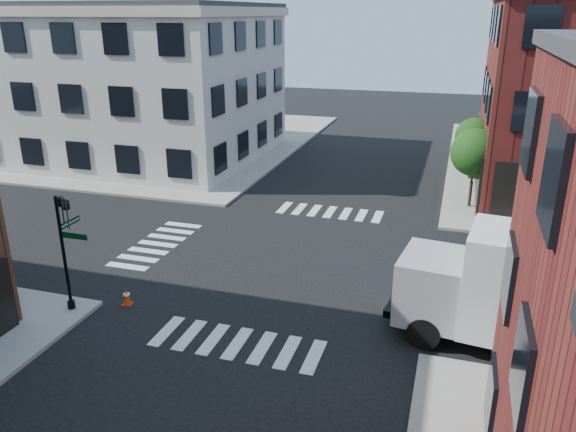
{
  "coord_description": "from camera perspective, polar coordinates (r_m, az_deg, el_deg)",
  "views": [
    {
      "loc": [
        6.51,
        -22.28,
        10.67
      ],
      "look_at": [
        -0.08,
        -0.86,
        2.5
      ],
      "focal_mm": 35.0,
      "sensor_mm": 36.0,
      "label": 1
    }
  ],
  "objects": [
    {
      "name": "ground",
      "position": [
        25.55,
        0.73,
        -4.66
      ],
      "size": [
        120.0,
        120.0,
        0.0
      ],
      "primitive_type": "plane",
      "color": "black",
      "rests_on": "ground"
    },
    {
      "name": "sidewalk_nw",
      "position": [
        52.37,
        -15.17,
        7.66
      ],
      "size": [
        30.0,
        30.0,
        0.15
      ],
      "primitive_type": "cube",
      "color": "gray",
      "rests_on": "ground"
    },
    {
      "name": "building_nw",
      "position": [
        46.29,
        -16.92,
        12.78
      ],
      "size": [
        22.0,
        16.0,
        11.0
      ],
      "primitive_type": "cube",
      "color": "beige",
      "rests_on": "ground"
    },
    {
      "name": "tree_near",
      "position": [
        33.13,
        18.54,
        5.88
      ],
      "size": [
        2.69,
        2.69,
        4.49
      ],
      "color": "black",
      "rests_on": "ground"
    },
    {
      "name": "tree_far",
      "position": [
        39.06,
        18.43,
        7.49
      ],
      "size": [
        2.43,
        2.43,
        4.07
      ],
      "color": "black",
      "rests_on": "ground"
    },
    {
      "name": "signal_pole",
      "position": [
        21.9,
        -21.63,
        -2.36
      ],
      "size": [
        1.29,
        1.24,
        4.6
      ],
      "color": "black",
      "rests_on": "ground"
    },
    {
      "name": "box_truck",
      "position": [
        19.88,
        24.74,
        -7.35
      ],
      "size": [
        9.33,
        3.84,
        4.13
      ],
      "rotation": [
        0.0,
        0.0,
        -0.13
      ],
      "color": "silver",
      "rests_on": "ground"
    },
    {
      "name": "traffic_cone",
      "position": [
        22.73,
        -16.06,
        -7.91
      ],
      "size": [
        0.42,
        0.42,
        0.67
      ],
      "rotation": [
        0.0,
        0.0,
        0.17
      ],
      "color": "#EC360A",
      "rests_on": "ground"
    }
  ]
}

